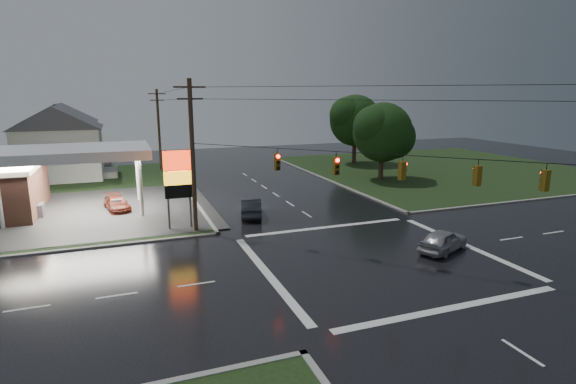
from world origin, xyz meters
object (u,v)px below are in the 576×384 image
object	(u,v)px
utility_pole_n	(159,129)
house_far	(62,134)
pylon_sign	(178,176)
utility_pole_nw	(193,154)
house_near	(60,142)
car_crossing	(443,240)
tree_ne_far	(356,121)
car_pump	(117,204)
tree_ne_near	(384,132)
car_north	(251,207)

from	to	relation	value
utility_pole_n	house_far	bearing A→B (deg)	141.23
pylon_sign	utility_pole_nw	world-z (taller)	utility_pole_nw
house_near	car_crossing	size ratio (longest dim) A/B	2.61
utility_pole_n	tree_ne_far	world-z (taller)	utility_pole_n
car_crossing	car_pump	world-z (taller)	car_crossing
utility_pole_n	utility_pole_nw	bearing A→B (deg)	-90.00
house_far	car_pump	distance (m)	31.11
utility_pole_nw	utility_pole_n	xyz separation A→B (m)	(0.00, 28.50, -0.25)
utility_pole_n	tree_ne_near	distance (m)	28.55
car_north	car_pump	distance (m)	11.93
pylon_sign	utility_pole_n	size ratio (longest dim) A/B	0.57
pylon_sign	house_near	xyz separation A→B (m)	(-10.45, 25.50, 0.39)
car_north	car_pump	xyz separation A→B (m)	(-10.43, 5.79, -0.15)
pylon_sign	tree_ne_far	bearing A→B (deg)	40.35
tree_ne_near	tree_ne_far	distance (m)	12.39
tree_ne_near	car_pump	world-z (taller)	tree_ne_near
tree_ne_far	utility_pole_n	bearing A→B (deg)	171.45
tree_ne_far	car_crossing	distance (m)	36.93
pylon_sign	car_pump	bearing A→B (deg)	121.04
car_north	car_crossing	bearing A→B (deg)	141.26
utility_pole_nw	house_far	bearing A→B (deg)	107.92
pylon_sign	house_far	bearing A→B (deg)	106.98
utility_pole_n	house_near	bearing A→B (deg)	-170.09
pylon_sign	car_north	world-z (taller)	pylon_sign
tree_ne_near	car_north	bearing A→B (deg)	-152.16
utility_pole_nw	car_north	distance (m)	7.49
house_far	car_crossing	xyz separation A→B (m)	(26.72, -48.37, -3.69)
tree_ne_far	car_pump	world-z (taller)	tree_ne_far
house_near	car_pump	distance (m)	19.42
tree_ne_near	car_crossing	xyz separation A→B (m)	(-9.37, -22.36, -4.84)
car_north	house_far	bearing A→B (deg)	-49.52
utility_pole_n	car_pump	size ratio (longest dim) A/B	2.48
utility_pole_n	car_pump	bearing A→B (deg)	-105.23
pylon_sign	house_far	xyz separation A→B (m)	(-11.45, 37.50, 0.39)
pylon_sign	house_near	world-z (taller)	house_near
house_far	car_north	world-z (taller)	house_far
utility_pole_nw	car_crossing	world-z (taller)	utility_pole_nw
house_near	tree_ne_far	bearing A→B (deg)	-3.01
utility_pole_nw	car_pump	size ratio (longest dim) A/B	2.60
house_near	car_north	bearing A→B (deg)	-55.48
utility_pole_n	car_north	world-z (taller)	utility_pole_n
car_pump	tree_ne_near	bearing A→B (deg)	-3.49
tree_ne_far	car_north	size ratio (longest dim) A/B	2.11
car_north	car_crossing	distance (m)	15.58
utility_pole_n	car_crossing	bearing A→B (deg)	-69.59
car_pump	utility_pole_nw	bearing A→B (deg)	-68.47
tree_ne_near	car_crossing	bearing A→B (deg)	-112.73
house_near	car_north	size ratio (longest dim) A/B	2.37
house_far	car_crossing	bearing A→B (deg)	-61.08
tree_ne_near	car_north	distance (m)	21.66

